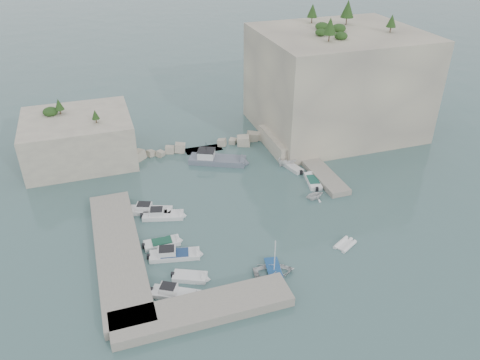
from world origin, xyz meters
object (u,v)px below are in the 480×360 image
object	(u,v)px
tender_east_a	(314,199)
work_boat	(218,163)
tender_east_c	(292,169)
motorboat_a	(151,212)
motorboat_d	(175,257)
motorboat_e	(190,279)
motorboat_f	(176,296)
tender_east_d	(291,164)
rowboat	(274,273)
inflatable_dinghy	(345,246)
tender_east_b	(313,183)
motorboat_b	(163,217)
motorboat_c	(162,245)

from	to	relation	value
tender_east_a	work_boat	world-z (taller)	work_boat
tender_east_c	work_boat	size ratio (longest dim) A/B	0.45
motorboat_a	motorboat_d	size ratio (longest dim) A/B	0.96
motorboat_a	motorboat_e	distance (m)	14.04
motorboat_f	tender_east_a	distance (m)	24.98
motorboat_e	tender_east_d	distance (m)	28.79
motorboat_f	motorboat_a	bearing A→B (deg)	118.93
motorboat_e	rowboat	bearing A→B (deg)	11.77
rowboat	work_boat	size ratio (longest dim) A/B	0.48
tender_east_d	inflatable_dinghy	bearing A→B (deg)	170.51
motorboat_a	motorboat_f	size ratio (longest dim) A/B	1.08
tender_east_a	tender_east_b	distance (m)	4.21
tender_east_c	motorboat_b	bearing A→B (deg)	91.55
tender_east_b	tender_east_c	size ratio (longest dim) A/B	1.16
tender_east_d	tender_east_a	bearing A→B (deg)	171.26
motorboat_a	motorboat_d	xyz separation A→B (m)	(1.18, -9.82, 0.00)
motorboat_c	tender_east_b	distance (m)	24.40
motorboat_f	tender_east_b	size ratio (longest dim) A/B	1.13
motorboat_a	inflatable_dinghy	size ratio (longest dim) A/B	2.03
rowboat	tender_east_c	bearing A→B (deg)	-18.28
inflatable_dinghy	work_boat	distance (m)	25.96
motorboat_c	motorboat_a	bearing A→B (deg)	92.13
motorboat_a	tender_east_b	size ratio (longest dim) A/B	1.22
motorboat_d	motorboat_e	size ratio (longest dim) A/B	1.57
motorboat_e	tender_east_b	xyz separation A→B (m)	(21.47, 13.99, 0.00)
rowboat	tender_east_a	distance (m)	16.36
motorboat_b	motorboat_f	bearing A→B (deg)	-80.38
motorboat_e	motorboat_f	world-z (taller)	motorboat_f
motorboat_a	tender_east_a	distance (m)	22.16
motorboat_f	rowboat	bearing A→B (deg)	28.78
motorboat_c	motorboat_d	size ratio (longest dim) A/B	0.74
tender_east_b	tender_east_c	world-z (taller)	same
motorboat_a	motorboat_c	distance (m)	7.19
motorboat_c	motorboat_d	world-z (taller)	motorboat_d
motorboat_b	motorboat_f	size ratio (longest dim) A/B	1.02
tender_east_a	tender_east_b	world-z (taller)	tender_east_a
tender_east_c	tender_east_d	size ratio (longest dim) A/B	0.97
motorboat_d	tender_east_d	distance (m)	26.78
motorboat_f	rowboat	size ratio (longest dim) A/B	1.22
tender_east_d	rowboat	bearing A→B (deg)	148.11
motorboat_b	motorboat_e	distance (m)	12.30
motorboat_b	tender_east_d	distance (m)	22.70
motorboat_c	motorboat_d	bearing A→B (deg)	-68.90
motorboat_c	motorboat_e	bearing A→B (deg)	-74.30
motorboat_f	tender_east_c	size ratio (longest dim) A/B	1.31
motorboat_f	work_boat	size ratio (longest dim) A/B	0.58
motorboat_d	tender_east_b	distance (m)	24.40
motorboat_f	tender_east_a	bearing A→B (deg)	58.03
tender_east_c	work_boat	distance (m)	11.67
inflatable_dinghy	tender_east_a	xyz separation A→B (m)	(1.14, 10.40, 0.00)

